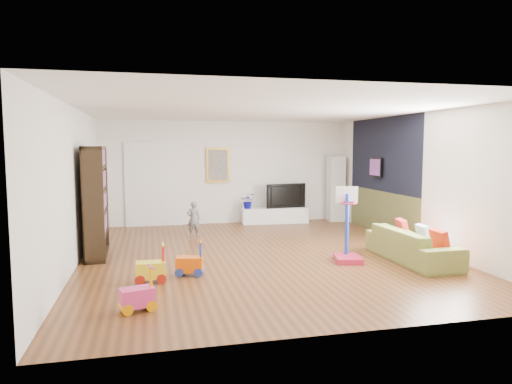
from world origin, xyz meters
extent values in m
cube|color=brown|center=(0.00, 0.00, 0.00)|extent=(6.50, 7.50, 0.00)
cube|color=white|center=(0.00, 0.00, 2.70)|extent=(6.50, 7.50, 0.00)
cube|color=silver|center=(0.00, 3.75, 1.35)|extent=(6.50, 0.00, 2.70)
cube|color=beige|center=(0.00, -3.75, 1.35)|extent=(6.50, 0.00, 2.70)
cube|color=white|center=(-3.25, 0.00, 1.35)|extent=(0.00, 7.50, 2.70)
cube|color=white|center=(3.25, 0.00, 1.35)|extent=(0.00, 7.50, 2.70)
cube|color=black|center=(3.23, 1.40, 1.85)|extent=(0.01, 3.20, 1.70)
cube|color=brown|center=(3.23, 1.40, 0.50)|extent=(0.01, 3.20, 1.00)
cube|color=white|center=(-1.90, 3.71, 1.05)|extent=(1.45, 0.06, 2.10)
cube|color=gold|center=(-0.25, 3.71, 1.55)|extent=(0.62, 0.06, 0.92)
cube|color=#7F3F8C|center=(3.17, 1.60, 1.55)|extent=(0.04, 0.56, 0.46)
cube|color=white|center=(1.22, 3.43, 0.21)|extent=(1.78, 0.54, 0.41)
cube|color=silver|center=(2.95, 3.41, 0.88)|extent=(0.44, 0.44, 1.77)
cube|color=black|center=(-2.99, 0.64, 1.02)|extent=(0.41, 1.40, 2.04)
imported|color=olive|center=(2.50, -1.08, 0.29)|extent=(0.81, 2.00, 0.58)
cube|color=#B61D3D|center=(1.38, -0.86, 0.66)|extent=(0.57, 0.64, 1.33)
cube|color=yellow|center=(-2.02, -1.33, 0.29)|extent=(0.44, 0.27, 0.58)
cube|color=#E55805|center=(-1.43, -1.09, 0.27)|extent=(0.46, 0.34, 0.55)
cube|color=#EB3883|center=(-2.19, -2.53, 0.27)|extent=(0.46, 0.35, 0.54)
imported|color=slate|center=(-1.07, 2.03, 0.40)|extent=(0.30, 0.20, 0.81)
imported|color=black|center=(1.50, 3.46, 0.73)|extent=(1.13, 0.32, 0.65)
imported|color=#0A0A80|center=(0.50, 3.43, 0.61)|extent=(0.44, 0.41, 0.41)
cube|color=red|center=(2.67, -1.62, 0.46)|extent=(0.10, 0.39, 0.39)
cube|color=white|center=(2.73, -1.06, 0.46)|extent=(0.13, 0.37, 0.36)
cube|color=red|center=(2.66, -0.50, 0.46)|extent=(0.19, 0.41, 0.40)
camera|label=1|loc=(-2.01, -8.19, 2.02)|focal=32.00mm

